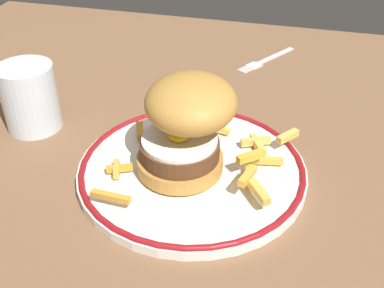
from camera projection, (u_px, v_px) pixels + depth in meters
ground_plane at (166, 188)px, 59.98cm from camera, size 111.66×108.85×4.00cm
dinner_plate at (192, 169)px, 58.62cm from camera, size 28.07×28.07×1.60cm
burger at (186, 124)px, 54.64cm from camera, size 12.05×12.18×11.87cm
fries_pile at (212, 149)px, 59.34cm from camera, size 21.91×20.92×2.62cm
water_glass at (31, 101)px, 65.87cm from camera, size 7.64×7.64×9.35cm
fork at (266, 60)px, 86.12cm from camera, size 8.87×12.90×0.36cm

